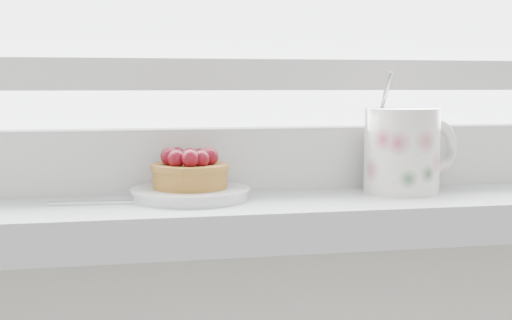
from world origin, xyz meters
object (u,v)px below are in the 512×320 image
object	(u,v)px
raspberry_tart	(190,170)
floral_mug	(404,149)
fork	(136,202)
saucer	(190,194)

from	to	relation	value
raspberry_tart	floral_mug	distance (m)	0.24
floral_mug	fork	world-z (taller)	floral_mug
fork	floral_mug	bearing A→B (deg)	2.55
raspberry_tart	saucer	bearing A→B (deg)	22.41
floral_mug	saucer	bearing A→B (deg)	-179.66
floral_mug	fork	size ratio (longest dim) A/B	0.77
saucer	floral_mug	bearing A→B (deg)	0.34
floral_mug	raspberry_tart	bearing A→B (deg)	-179.63
raspberry_tart	fork	world-z (taller)	raspberry_tart
raspberry_tart	fork	xyz separation A→B (m)	(-0.06, -0.01, -0.03)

